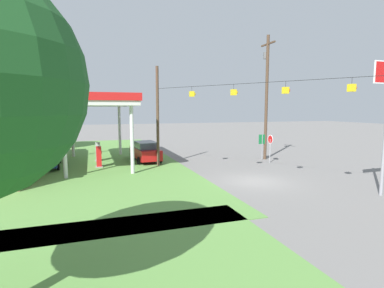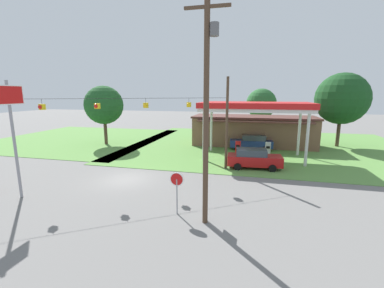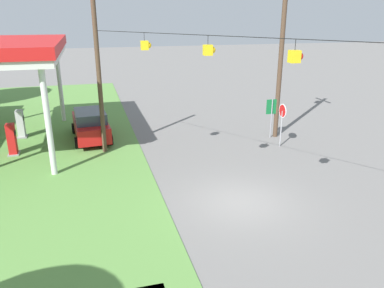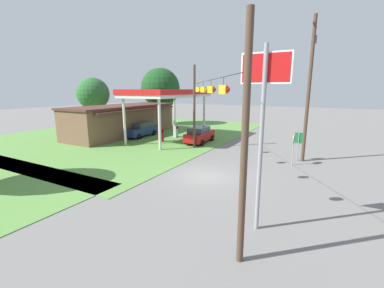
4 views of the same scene
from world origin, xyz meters
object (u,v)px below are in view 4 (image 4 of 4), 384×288
object	(u,v)px
gas_station_canopy	(168,94)
fuel_pump_far	(176,131)
tree_behind_station	(93,94)
car_at_pumps_front	(200,134)
car_at_pumps_rear	(141,129)
gas_station_store	(123,120)
tree_far_back	(160,88)
stop_sign_roadside	(294,143)
route_sign	(299,141)
utility_pole_main	(309,83)
fuel_pump_near	(161,135)
stop_sign_overhead	(264,104)

from	to	relation	value
gas_station_canopy	fuel_pump_far	world-z (taller)	gas_station_canopy
fuel_pump_far	tree_behind_station	xyz separation A→B (m)	(-0.57, 13.82, 4.48)
car_at_pumps_front	car_at_pumps_rear	size ratio (longest dim) A/B	0.97
fuel_pump_far	car_at_pumps_rear	distance (m)	4.48
gas_station_store	tree_far_back	bearing A→B (deg)	8.76
car_at_pumps_rear	stop_sign_roadside	distance (m)	19.21
route_sign	utility_pole_main	world-z (taller)	utility_pole_main
gas_station_canopy	utility_pole_main	distance (m)	15.44
fuel_pump_far	car_at_pumps_front	distance (m)	4.39
fuel_pump_near	car_at_pumps_front	world-z (taller)	car_at_pumps_front
gas_station_canopy	car_at_pumps_rear	size ratio (longest dim) A/B	2.17
fuel_pump_far	gas_station_store	bearing A→B (deg)	102.79
fuel_pump_near	stop_sign_overhead	size ratio (longest dim) A/B	0.23
gas_station_canopy	gas_station_store	size ratio (longest dim) A/B	0.71
route_sign	tree_far_back	bearing A→B (deg)	60.83
gas_station_store	gas_station_canopy	bearing A→B (deg)	-89.54
car_at_pumps_front	stop_sign_overhead	world-z (taller)	stop_sign_overhead
gas_station_store	route_sign	world-z (taller)	gas_station_store
route_sign	gas_station_store	bearing A→B (deg)	83.82
fuel_pump_far	car_at_pumps_front	xyz separation A→B (m)	(-1.46, -4.13, 0.12)
car_at_pumps_rear	stop_sign_roadside	xyz separation A→B (m)	(-3.96, -18.78, 0.85)
gas_station_store	fuel_pump_near	xyz separation A→B (m)	(-1.52, -7.18, -1.15)
gas_station_canopy	route_sign	world-z (taller)	gas_station_canopy
utility_pole_main	car_at_pumps_rear	bearing A→B (deg)	83.59
utility_pole_main	tree_far_back	world-z (taller)	utility_pole_main
tree_far_back	car_at_pumps_front	bearing A→B (deg)	-129.41
stop_sign_overhead	car_at_pumps_rear	bearing A→B (deg)	51.87
fuel_pump_near	tree_behind_station	xyz separation A→B (m)	(2.58, 13.82, 4.48)
gas_station_store	stop_sign_roadside	world-z (taller)	gas_station_store
stop_sign_overhead	tree_far_back	xyz separation A→B (m)	(25.73, 23.58, 0.82)
fuel_pump_near	stop_sign_overhead	bearing A→B (deg)	-132.23
gas_station_store	car_at_pumps_rear	bearing A→B (deg)	-91.53
car_at_pumps_front	utility_pole_main	xyz separation A→B (m)	(-2.43, -11.10, 5.46)
utility_pole_main	fuel_pump_near	bearing A→B (deg)	87.22
car_at_pumps_front	stop_sign_overhead	xyz separation A→B (m)	(-15.06, -10.60, 4.43)
car_at_pumps_front	car_at_pumps_rear	distance (m)	8.27
stop_sign_roadside	car_at_pumps_rear	bearing A→B (deg)	-101.91
gas_station_canopy	tree_far_back	size ratio (longest dim) A/B	1.19
gas_station_canopy	gas_station_store	distance (m)	7.97
fuel_pump_near	gas_station_store	bearing A→B (deg)	78.09
gas_station_store	car_at_pumps_rear	xyz separation A→B (m)	(-0.08, -3.05, -1.02)
route_sign	utility_pole_main	distance (m)	4.73
tree_behind_station	fuel_pump_near	bearing A→B (deg)	-100.57
fuel_pump_near	stop_sign_roadside	size ratio (longest dim) A/B	0.70
fuel_pump_far	stop_sign_overhead	size ratio (longest dim) A/B	0.23
stop_sign_overhead	utility_pole_main	size ratio (longest dim) A/B	0.66
fuel_pump_far	utility_pole_main	size ratio (longest dim) A/B	0.15
fuel_pump_near	route_sign	world-z (taller)	route_sign
gas_station_canopy	fuel_pump_near	world-z (taller)	gas_station_canopy
stop_sign_roadside	fuel_pump_far	bearing A→B (deg)	-111.18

